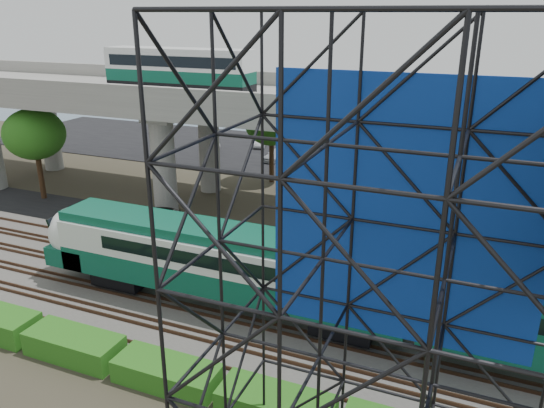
% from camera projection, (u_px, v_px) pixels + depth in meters
% --- Properties ---
extents(ground, '(140.00, 140.00, 0.00)m').
position_uv_depth(ground, '(198.00, 326.00, 26.78)').
color(ground, '#474233').
rests_on(ground, ground).
extents(ballast_bed, '(90.00, 12.00, 0.20)m').
position_uv_depth(ballast_bed, '(217.00, 306.00, 28.48)').
color(ballast_bed, slate).
rests_on(ballast_bed, ground).
extents(service_road, '(90.00, 5.00, 0.08)m').
position_uv_depth(service_road, '(276.00, 246.00, 35.88)').
color(service_road, black).
rests_on(service_road, ground).
extents(parking_lot, '(90.00, 18.00, 0.08)m').
position_uv_depth(parking_lot, '(360.00, 161.00, 56.27)').
color(parking_lot, black).
rests_on(parking_lot, ground).
extents(harbor_water, '(140.00, 40.00, 0.03)m').
position_uv_depth(harbor_water, '(397.00, 124.00, 75.38)').
color(harbor_water, '#41546B').
rests_on(harbor_water, ground).
extents(rail_tracks, '(90.00, 9.52, 0.16)m').
position_uv_depth(rail_tracks, '(217.00, 303.00, 28.42)').
color(rail_tracks, '#472D1E').
rests_on(rail_tracks, ballast_bed).
extents(commuter_train, '(29.30, 3.06, 4.30)m').
position_uv_depth(commuter_train, '(261.00, 268.00, 26.58)').
color(commuter_train, black).
rests_on(commuter_train, rail_tracks).
extents(overpass, '(80.00, 12.00, 12.40)m').
position_uv_depth(overpass, '(296.00, 112.00, 38.14)').
color(overpass, '#9E9B93').
rests_on(overpass, ground).
extents(scaffold_tower, '(9.36, 6.36, 15.00)m').
position_uv_depth(scaffold_tower, '(378.00, 322.00, 13.57)').
color(scaffold_tower, black).
rests_on(scaffold_tower, ground).
extents(hedge_strip, '(34.60, 1.80, 1.20)m').
position_uv_depth(hedge_strip, '(167.00, 372.00, 22.49)').
color(hedge_strip, '#216316').
rests_on(hedge_strip, ground).
extents(trees, '(40.94, 16.94, 7.69)m').
position_uv_depth(trees, '(248.00, 142.00, 40.60)').
color(trees, '#382314').
rests_on(trees, ground).
extents(suv, '(5.98, 3.34, 1.58)m').
position_uv_depth(suv, '(169.00, 221.00, 38.05)').
color(suv, black).
rests_on(suv, service_road).
extents(parked_cars, '(34.39, 9.34, 1.27)m').
position_uv_depth(parked_cars, '(369.00, 157.00, 55.42)').
color(parked_cars, '#BABABA').
rests_on(parked_cars, parking_lot).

